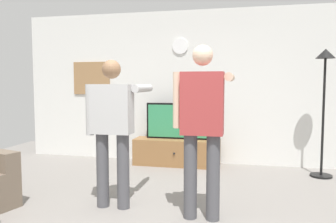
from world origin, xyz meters
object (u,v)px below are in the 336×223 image
television (177,121)px  wall_clock (180,46)px  framed_picture (92,78)px  person_standing_nearer_couch (202,121)px  person_standing_nearer_lamp (113,124)px  floor_lamp (324,86)px  tv_stand (177,152)px

television → wall_clock: wall_clock is taller
framed_picture → person_standing_nearer_couch: framed_picture is taller
wall_clock → person_standing_nearer_lamp: bearing=-97.3°
floor_lamp → person_standing_nearer_lamp: size_ratio=1.15×
framed_picture → person_standing_nearer_lamp: (1.40, -2.42, -0.56)m
framed_picture → floor_lamp: bearing=-7.6°
tv_stand → framed_picture: 2.16m
person_standing_nearer_lamp → person_standing_nearer_couch: bearing=-6.1°
tv_stand → framed_picture: (-1.71, 0.30, 1.29)m
framed_picture → wall_clock: bearing=-0.2°
floor_lamp → person_standing_nearer_lamp: floor_lamp is taller
tv_stand → floor_lamp: 2.57m
wall_clock → floor_lamp: (2.29, -0.53, -0.70)m
wall_clock → framed_picture: 1.80m
wall_clock → floor_lamp: bearing=-13.0°
wall_clock → framed_picture: wall_clock is taller
tv_stand → person_standing_nearer_lamp: (-0.31, -2.12, 0.73)m
floor_lamp → person_standing_nearer_lamp: bearing=-144.0°
tv_stand → wall_clock: 1.87m
wall_clock → person_standing_nearer_lamp: size_ratio=0.17×
tv_stand → wall_clock: size_ratio=5.32×
tv_stand → floor_lamp: size_ratio=0.77×
television → person_standing_nearer_lamp: size_ratio=0.65×
framed_picture → floor_lamp: floor_lamp is taller
tv_stand → television: television is taller
tv_stand → floor_lamp: floor_lamp is taller
person_standing_nearer_lamp → person_standing_nearer_couch: person_standing_nearer_couch is taller
framed_picture → person_standing_nearer_lamp: framed_picture is taller
tv_stand → television: size_ratio=1.36×
television → wall_clock: bearing=90.0°
floor_lamp → wall_clock: bearing=167.0°
framed_picture → person_standing_nearer_couch: size_ratio=0.40×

